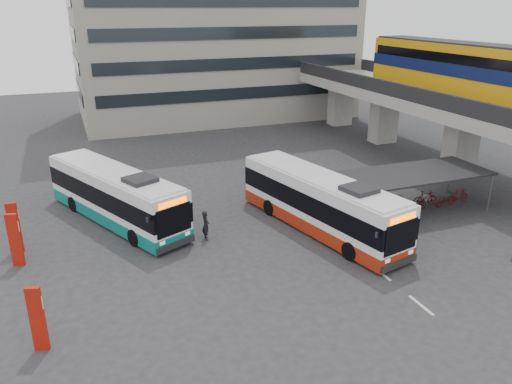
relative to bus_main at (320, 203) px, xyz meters
name	(u,v)px	position (x,y,z in m)	size (l,w,h in m)	color
ground	(307,255)	(-2.10, -2.63, -1.62)	(120.00, 120.00, 0.00)	#28282B
viaduct	(449,88)	(14.90, 7.47, 4.62)	(8.00, 32.00, 9.68)	gray
bike_shelter	(408,192)	(6.37, 0.37, -0.32)	(10.00, 4.00, 2.54)	#595B60
office_block	(213,2)	(3.90, 33.37, 10.88)	(30.00, 15.00, 25.00)	gray
road_markings	(381,273)	(0.40, -5.63, -1.61)	(0.15, 7.60, 0.01)	beige
bus_main	(320,203)	(0.00, 0.00, 0.00)	(5.08, 12.04, 3.48)	white
bus_teal	(115,196)	(-10.75, 5.51, -0.03)	(7.04, 11.60, 3.43)	white
pedestrian	(206,225)	(-6.48, 1.07, -0.77)	(0.61, 0.40, 1.68)	black
sign_totem_south	(37,318)	(-14.85, -5.87, -0.23)	(0.57, 0.32, 2.69)	#A2160A
sign_totem_mid	(15,239)	(-16.01, 1.59, -0.18)	(0.59, 0.33, 2.78)	#A2160A
sign_totem_north	(15,227)	(-16.11, 3.22, -0.20)	(0.60, 0.20, 2.76)	#A2160A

